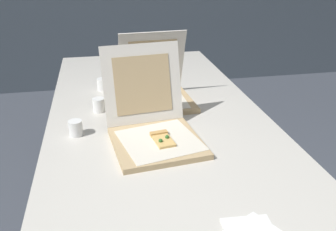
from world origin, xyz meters
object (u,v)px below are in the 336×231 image
at_px(table, 157,122).
at_px(pizza_box_middle, 156,92).
at_px(cup_white_mid, 99,105).
at_px(cup_white_far, 102,84).
at_px(pizza_box_front, 154,129).
at_px(cup_white_near_center, 76,128).

xyz_separation_m(table, pizza_box_middle, (0.02, 0.15, 0.09)).
bearing_deg(cup_white_mid, cup_white_far, 84.89).
relative_size(pizza_box_front, pizza_box_middle, 1.28).
relative_size(table, pizza_box_middle, 5.91).
distance_m(pizza_box_front, cup_white_mid, 0.39).
bearing_deg(pizza_box_front, cup_white_near_center, 155.35).
height_order(pizza_box_middle, cup_white_near_center, pizza_box_middle).
bearing_deg(pizza_box_front, cup_white_mid, 116.12).
xyz_separation_m(table, cup_white_far, (-0.24, 0.37, 0.08)).
height_order(pizza_box_front, pizza_box_middle, pizza_box_front).
height_order(pizza_box_front, cup_white_far, pizza_box_front).
bearing_deg(pizza_box_middle, cup_white_mid, -170.59).
bearing_deg(pizza_box_middle, table, -101.00).
bearing_deg(table, pizza_box_front, -102.36).
bearing_deg(table, cup_white_mid, 163.77).
height_order(cup_white_mid, cup_white_far, same).
bearing_deg(pizza_box_middle, cup_white_far, 135.96).
distance_m(pizza_box_front, cup_white_near_center, 0.33).
height_order(pizza_box_middle, cup_white_mid, pizza_box_middle).
relative_size(table, cup_white_mid, 32.75).
distance_m(pizza_box_middle, cup_white_mid, 0.29).
xyz_separation_m(pizza_box_front, cup_white_mid, (-0.21, 0.33, -0.02)).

